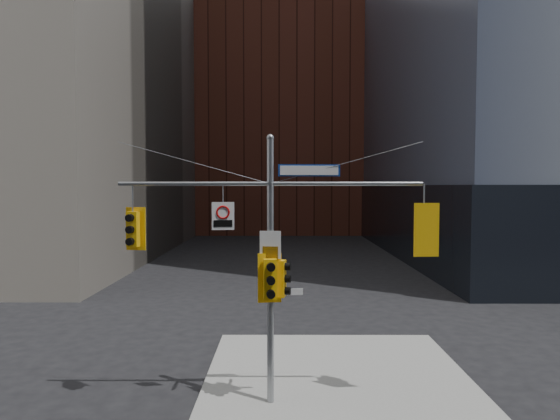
{
  "coord_description": "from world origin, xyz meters",
  "views": [
    {
      "loc": [
        0.3,
        -11.12,
        5.94
      ],
      "look_at": [
        0.25,
        2.0,
        5.31
      ],
      "focal_mm": 32.0,
      "sensor_mm": 36.0,
      "label": 1
    }
  ],
  "objects_px": {
    "traffic_light_east_arm": "(424,229)",
    "traffic_light_pole_front": "(270,279)",
    "signal_assembly": "(270,244)",
    "street_sign_blade": "(309,170)",
    "regulatory_sign_arm": "(223,215)",
    "traffic_light_west_arm": "(133,229)",
    "traffic_light_pole_side": "(282,279)"
  },
  "relations": [
    {
      "from": "traffic_light_east_arm",
      "to": "traffic_light_pole_front",
      "type": "bearing_deg",
      "value": -1.57
    },
    {
      "from": "signal_assembly",
      "to": "street_sign_blade",
      "type": "distance_m",
      "value": 2.19
    },
    {
      "from": "regulatory_sign_arm",
      "to": "traffic_light_pole_front",
      "type": "bearing_deg",
      "value": -19.0
    },
    {
      "from": "street_sign_blade",
      "to": "traffic_light_west_arm",
      "type": "bearing_deg",
      "value": 176.8
    },
    {
      "from": "signal_assembly",
      "to": "traffic_light_west_arm",
      "type": "bearing_deg",
      "value": 179.8
    },
    {
      "from": "traffic_light_west_arm",
      "to": "traffic_light_pole_side",
      "type": "xyz_separation_m",
      "value": [
        3.95,
        -0.01,
        -1.31
      ]
    },
    {
      "from": "signal_assembly",
      "to": "traffic_light_west_arm",
      "type": "height_order",
      "value": "signal_assembly"
    },
    {
      "from": "traffic_light_west_arm",
      "to": "street_sign_blade",
      "type": "distance_m",
      "value": 4.91
    },
    {
      "from": "traffic_light_east_arm",
      "to": "street_sign_blade",
      "type": "xyz_separation_m",
      "value": [
        -3.03,
        0.0,
        1.55
      ]
    },
    {
      "from": "traffic_light_east_arm",
      "to": "regulatory_sign_arm",
      "type": "height_order",
      "value": "regulatory_sign_arm"
    },
    {
      "from": "traffic_light_west_arm",
      "to": "traffic_light_pole_front",
      "type": "relative_size",
      "value": 0.89
    },
    {
      "from": "traffic_light_pole_front",
      "to": "traffic_light_east_arm",
      "type": "bearing_deg",
      "value": -2.71
    },
    {
      "from": "traffic_light_west_arm",
      "to": "traffic_light_east_arm",
      "type": "xyz_separation_m",
      "value": [
        7.68,
        -0.01,
        -0.0
      ]
    },
    {
      "from": "traffic_light_pole_front",
      "to": "traffic_light_west_arm",
      "type": "bearing_deg",
      "value": 169.12
    },
    {
      "from": "traffic_light_east_arm",
      "to": "street_sign_blade",
      "type": "relative_size",
      "value": 0.86
    },
    {
      "from": "traffic_light_pole_front",
      "to": "regulatory_sign_arm",
      "type": "distance_m",
      "value": 2.08
    },
    {
      "from": "street_sign_blade",
      "to": "regulatory_sign_arm",
      "type": "xyz_separation_m",
      "value": [
        -2.27,
        -0.02,
        -1.18
      ]
    },
    {
      "from": "signal_assembly",
      "to": "street_sign_blade",
      "type": "relative_size",
      "value": 4.9
    },
    {
      "from": "traffic_light_east_arm",
      "to": "street_sign_blade",
      "type": "bearing_deg",
      "value": -5.39
    },
    {
      "from": "regulatory_sign_arm",
      "to": "traffic_light_west_arm",
      "type": "bearing_deg",
      "value": 171.4
    },
    {
      "from": "street_sign_blade",
      "to": "traffic_light_east_arm",
      "type": "bearing_deg",
      "value": -3.13
    },
    {
      "from": "traffic_light_west_arm",
      "to": "traffic_light_east_arm",
      "type": "height_order",
      "value": "traffic_light_east_arm"
    },
    {
      "from": "signal_assembly",
      "to": "traffic_light_pole_front",
      "type": "bearing_deg",
      "value": -90.15
    },
    {
      "from": "traffic_light_east_arm",
      "to": "traffic_light_west_arm",
      "type": "bearing_deg",
      "value": -5.43
    },
    {
      "from": "traffic_light_east_arm",
      "to": "regulatory_sign_arm",
      "type": "distance_m",
      "value": 5.31
    },
    {
      "from": "signal_assembly",
      "to": "regulatory_sign_arm",
      "type": "height_order",
      "value": "signal_assembly"
    },
    {
      "from": "signal_assembly",
      "to": "traffic_light_pole_front",
      "type": "xyz_separation_m",
      "value": [
        -0.0,
        -0.27,
        -0.9
      ]
    },
    {
      "from": "signal_assembly",
      "to": "regulatory_sign_arm",
      "type": "bearing_deg",
      "value": -179.07
    },
    {
      "from": "signal_assembly",
      "to": "street_sign_blade",
      "type": "bearing_deg",
      "value": 0.16
    },
    {
      "from": "street_sign_blade",
      "to": "regulatory_sign_arm",
      "type": "relative_size",
      "value": 2.22
    },
    {
      "from": "traffic_light_west_arm",
      "to": "signal_assembly",
      "type": "bearing_deg",
      "value": 10.61
    },
    {
      "from": "traffic_light_pole_front",
      "to": "traffic_light_pole_side",
      "type": "bearing_deg",
      "value": 33.08
    }
  ]
}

